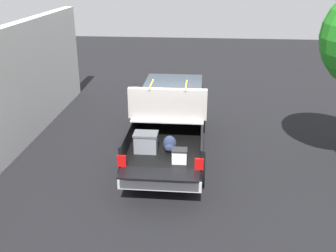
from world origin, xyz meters
TOP-DOWN VIEW (x-y plane):
  - ground_plane at (0.00, 0.00)m, footprint 40.00×40.00m
  - pickup_truck at (0.36, 0.00)m, footprint 6.05×2.07m
  - building_facade at (0.05, 4.58)m, footprint 11.11×0.36m

SIDE VIEW (x-z plane):
  - ground_plane at x=0.00m, z-range 0.00..0.00m
  - pickup_truck at x=0.36m, z-range -0.15..2.08m
  - building_facade at x=0.05m, z-range 0.00..3.62m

